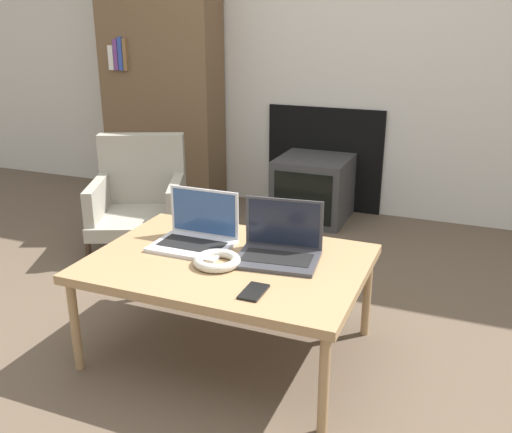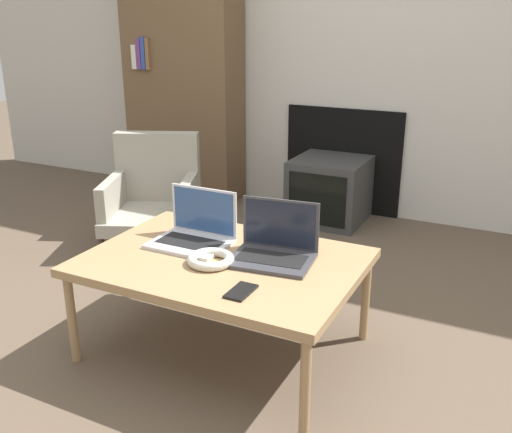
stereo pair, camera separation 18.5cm
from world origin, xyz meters
TOP-DOWN VIEW (x-y plane):
  - ground_plane at (0.00, 0.00)m, footprint 14.00×14.00m
  - wall_back at (-0.00, 2.21)m, footprint 7.00×0.08m
  - table at (0.00, 0.17)m, footprint 1.08×0.77m
  - laptop_left at (-0.19, 0.27)m, footprint 0.32×0.25m
  - laptop_right at (0.18, 0.27)m, footprint 0.35×0.28m
  - headphones at (-0.02, 0.11)m, footprint 0.19×0.19m
  - phone at (0.21, -0.06)m, footprint 0.07×0.13m
  - tv at (-0.16, 1.91)m, footprint 0.48×0.49m
  - armchair at (-1.01, 1.08)m, footprint 0.70×0.73m
  - bookshelf at (-1.38, 2.01)m, footprint 0.89×0.32m

SIDE VIEW (x-z plane):
  - ground_plane at x=0.00m, z-range 0.00..0.00m
  - tv at x=-0.16m, z-range 0.00..0.43m
  - armchair at x=-1.01m, z-range -0.02..0.64m
  - table at x=0.00m, z-range 0.18..0.60m
  - phone at x=0.21m, z-range 0.42..0.43m
  - headphones at x=-0.02m, z-range 0.42..0.46m
  - laptop_left at x=-0.19m, z-range 0.35..0.58m
  - laptop_right at x=0.18m, z-range 0.35..0.58m
  - bookshelf at x=-1.38m, z-range 0.00..1.76m
  - wall_back at x=0.00m, z-range -0.02..2.58m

